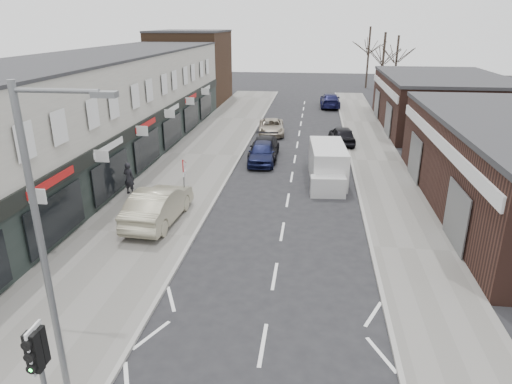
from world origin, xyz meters
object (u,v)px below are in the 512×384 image
(warning_sign, at_px, (184,169))
(parked_car_left_c, at_px, (271,127))
(traffic_light, at_px, (38,359))
(white_van, at_px, (328,165))
(parked_car_right_c, at_px, (330,100))
(pedestrian, at_px, (129,178))
(parked_car_left_a, at_px, (262,153))
(parked_car_right_a, at_px, (327,152))
(sedan_on_pavement, at_px, (158,205))
(parked_car_right_b, at_px, (342,135))
(parked_car_left_b, at_px, (264,148))
(street_lamp, at_px, (48,241))

(warning_sign, distance_m, parked_car_left_c, 17.59)
(traffic_light, relative_size, white_van, 0.54)
(white_van, distance_m, parked_car_right_c, 25.90)
(pedestrian, height_order, parked_car_left_c, pedestrian)
(parked_car_left_a, bearing_deg, warning_sign, -110.26)
(white_van, relative_size, parked_car_left_c, 1.25)
(parked_car_right_a, bearing_deg, parked_car_left_a, 7.39)
(sedan_on_pavement, xyz_separation_m, parked_car_left_a, (3.76, 10.61, -0.23))
(parked_car_left_c, xyz_separation_m, parked_car_right_c, (5.32, 14.06, 0.13))
(parked_car_left_c, bearing_deg, parked_car_right_b, -30.15)
(pedestrian, bearing_deg, parked_car_right_c, -97.76)
(parked_car_right_c, bearing_deg, pedestrian, 67.72)
(white_van, height_order, parked_car_right_b, white_van)
(parked_car_left_b, bearing_deg, white_van, -47.00)
(white_van, relative_size, parked_car_right_c, 1.08)
(parked_car_left_a, bearing_deg, sedan_on_pavement, -111.07)
(parked_car_left_a, height_order, parked_car_right_c, parked_car_right_c)
(parked_car_right_a, bearing_deg, traffic_light, 76.99)
(pedestrian, distance_m, parked_car_left_a, 9.76)
(sedan_on_pavement, height_order, parked_car_left_a, sedan_on_pavement)
(parked_car_left_a, distance_m, parked_car_left_c, 8.55)
(parked_car_left_b, distance_m, parked_car_left_c, 7.27)
(warning_sign, bearing_deg, sedan_on_pavement, -113.19)
(parked_car_left_a, distance_m, parked_car_right_b, 8.17)
(street_lamp, xyz_separation_m, sedan_on_pavement, (-1.43, 10.94, -3.64))
(white_van, bearing_deg, parked_car_right_b, 77.72)
(street_lamp, relative_size, parked_car_right_a, 1.62)
(parked_car_right_a, relative_size, parked_car_right_b, 1.15)
(white_van, height_order, parked_car_left_b, white_van)
(traffic_light, distance_m, parked_car_right_b, 29.75)
(parked_car_left_b, height_order, parked_car_left_c, parked_car_left_b)
(warning_sign, bearing_deg, parked_car_left_a, 71.32)
(white_van, distance_m, pedestrian, 11.64)
(warning_sign, relative_size, sedan_on_pavement, 0.52)
(parked_car_left_a, height_order, parked_car_left_b, parked_car_left_a)
(sedan_on_pavement, bearing_deg, street_lamp, 100.46)
(white_van, xyz_separation_m, parked_car_right_c, (0.77, 25.89, -0.26))
(sedan_on_pavement, distance_m, parked_car_right_a, 13.66)
(traffic_light, bearing_deg, white_van, 71.38)
(parked_car_right_b, relative_size, parked_car_right_c, 0.80)
(pedestrian, height_order, parked_car_left_a, pedestrian)
(traffic_light, relative_size, parked_car_right_a, 0.63)
(traffic_light, xyz_separation_m, parked_car_right_c, (7.33, 45.37, -1.64))
(sedan_on_pavement, xyz_separation_m, parked_car_left_b, (3.76, 11.89, -0.27))
(white_van, bearing_deg, parked_car_left_c, 106.92)
(sedan_on_pavement, relative_size, parked_car_right_c, 0.97)
(parked_car_left_a, relative_size, parked_car_right_b, 1.02)
(white_van, relative_size, parked_car_right_a, 1.17)
(parked_car_right_a, xyz_separation_m, parked_car_right_b, (1.28, 5.53, -0.08))
(sedan_on_pavement, relative_size, parked_car_left_a, 1.19)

